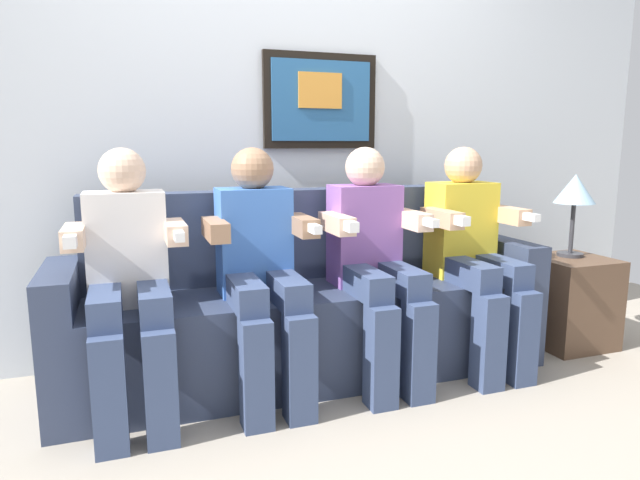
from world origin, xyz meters
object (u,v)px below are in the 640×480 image
(couch, at_px, (308,312))
(person_leftmost, at_px, (128,274))
(side_table_right, at_px, (569,301))
(person_right_center, at_px, (374,256))
(person_rightmost, at_px, (474,249))
(person_left_center, at_px, (260,265))
(table_lamp, at_px, (575,193))

(couch, height_order, person_leftmost, person_leftmost)
(couch, bearing_deg, side_table_right, -4.05)
(person_right_center, relative_size, person_rightmost, 1.00)
(person_leftmost, bearing_deg, person_rightmost, 0.00)
(couch, distance_m, person_leftmost, 0.89)
(person_leftmost, height_order, side_table_right, person_leftmost)
(couch, bearing_deg, person_left_center, -148.31)
(person_left_center, bearing_deg, couch, 31.69)
(couch, distance_m, person_rightmost, 0.89)
(person_left_center, height_order, person_right_center, same)
(couch, bearing_deg, person_leftmost, -168.36)
(side_table_right, bearing_deg, person_rightmost, -174.95)
(person_left_center, height_order, table_lamp, person_left_center)
(person_left_center, distance_m, person_right_center, 0.55)
(person_right_center, bearing_deg, person_leftmost, 180.00)
(person_leftmost, bearing_deg, side_table_right, 1.51)
(side_table_right, bearing_deg, couch, 175.95)
(person_leftmost, height_order, person_left_center, same)
(person_right_center, xyz_separation_m, side_table_right, (1.24, 0.06, -0.36))
(person_left_center, height_order, side_table_right, person_left_center)
(person_rightmost, distance_m, table_lamp, 0.76)
(table_lamp, bearing_deg, person_left_center, -176.73)
(table_lamp, bearing_deg, person_right_center, -175.30)
(person_left_center, relative_size, side_table_right, 2.22)
(person_leftmost, distance_m, table_lamp, 2.37)
(person_rightmost, bearing_deg, person_right_center, 180.00)
(person_right_center, bearing_deg, couch, 148.28)
(couch, relative_size, person_rightmost, 2.10)
(person_right_center, distance_m, table_lamp, 1.29)
(person_leftmost, relative_size, table_lamp, 2.41)
(person_leftmost, distance_m, person_rightmost, 1.64)
(person_right_center, bearing_deg, side_table_right, 2.83)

